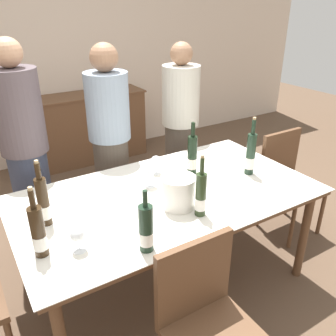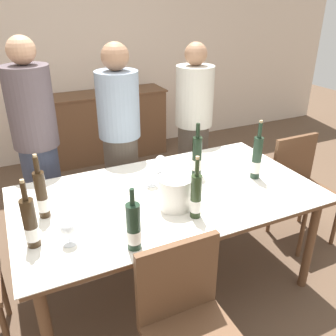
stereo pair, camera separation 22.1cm
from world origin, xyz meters
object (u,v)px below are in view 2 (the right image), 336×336
at_px(wine_bottle_0, 197,157).
at_px(wine_bottle_3, 134,228).
at_px(wine_bottle_4, 257,159).
at_px(chair_right_end, 301,182).
at_px(person_host, 38,151).
at_px(wine_bottle_5, 196,197).
at_px(wine_glass_1, 151,171).
at_px(wine_glass_0, 68,229).
at_px(wine_glass_2, 161,161).
at_px(sideboard_cabinet, 105,126).
at_px(wine_bottle_2, 42,195).
at_px(wine_glass_3, 187,165).
at_px(ice_bucket, 175,192).
at_px(chair_near_front, 188,320).
at_px(person_guest_left, 121,145).
at_px(dining_table, 168,201).
at_px(person_guest_right, 193,132).
at_px(wine_bottle_1, 30,224).

height_order(wine_bottle_0, wine_bottle_3, wine_bottle_0).
distance_m(wine_bottle_4, chair_right_end, 0.74).
height_order(wine_bottle_4, person_host, person_host).
bearing_deg(wine_bottle_5, wine_glass_1, 100.24).
relative_size(wine_glass_0, wine_glass_2, 1.00).
relative_size(sideboard_cabinet, wine_bottle_4, 3.73).
height_order(wine_glass_0, person_host, person_host).
height_order(wine_bottle_2, wine_bottle_3, wine_bottle_2).
distance_m(wine_glass_3, person_host, 1.15).
xyz_separation_m(ice_bucket, chair_near_front, (-0.23, -0.60, -0.33)).
height_order(wine_bottle_2, chair_right_end, wine_bottle_2).
relative_size(wine_bottle_0, person_host, 0.23).
relative_size(wine_bottle_5, chair_near_front, 0.42).
xyz_separation_m(wine_bottle_3, chair_right_end, (1.65, 0.51, -0.36)).
bearing_deg(chair_right_end, wine_bottle_3, -162.86).
bearing_deg(chair_near_front, wine_bottle_0, 58.89).
height_order(person_host, person_guest_left, person_host).
xyz_separation_m(wine_glass_3, person_guest_left, (-0.25, 0.66, -0.05)).
distance_m(wine_bottle_2, wine_glass_0, 0.33).
relative_size(dining_table, wine_glass_0, 14.27).
bearing_deg(wine_glass_1, person_guest_right, 44.84).
relative_size(person_guest_left, person_guest_right, 1.03).
xyz_separation_m(dining_table, wine_bottle_0, (0.30, 0.16, 0.20)).
xyz_separation_m(wine_bottle_4, person_guest_left, (-0.70, 0.84, -0.09)).
bearing_deg(sideboard_cabinet, person_guest_right, -75.67).
relative_size(dining_table, wine_bottle_4, 4.62).
bearing_deg(person_guest_right, dining_table, -127.64).
relative_size(wine_bottle_0, wine_glass_3, 2.51).
xyz_separation_m(wine_bottle_1, wine_glass_3, (1.04, 0.31, -0.02)).
bearing_deg(chair_near_front, wine_bottle_4, 38.08).
height_order(wine_bottle_3, person_host, person_host).
distance_m(wine_bottle_2, wine_bottle_4, 1.40).
bearing_deg(person_host, wine_glass_3, -40.10).
bearing_deg(wine_bottle_1, chair_near_front, -44.79).
relative_size(wine_bottle_2, wine_bottle_3, 1.15).
xyz_separation_m(ice_bucket, chair_right_end, (1.29, 0.25, -0.35)).
height_order(dining_table, person_guest_right, person_guest_right).
bearing_deg(sideboard_cabinet, wine_bottle_0, -89.10).
relative_size(dining_table, chair_near_front, 2.16).
bearing_deg(person_guest_left, sideboard_cabinet, 78.99).
bearing_deg(dining_table, wine_bottle_1, -167.33).
bearing_deg(wine_glass_3, wine_glass_2, 124.59).
height_order(wine_glass_1, chair_near_front, wine_glass_1).
height_order(wine_bottle_0, wine_bottle_4, wine_bottle_4).
relative_size(chair_right_end, person_host, 0.52).
bearing_deg(wine_glass_0, wine_bottle_2, 103.57).
bearing_deg(wine_bottle_1, wine_bottle_0, 17.04).
relative_size(dining_table, person_guest_left, 1.20).
relative_size(ice_bucket, chair_right_end, 0.24).
relative_size(wine_bottle_4, wine_glass_0, 3.09).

